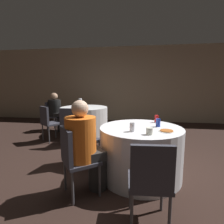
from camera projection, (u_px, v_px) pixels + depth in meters
The scene contains 19 objects.
ground_plane at pixel (134, 171), 2.83m from camera, with size 16.00×16.00×0.00m, color black.
wall_back at pixel (138, 85), 6.58m from camera, with size 16.00×0.06×2.80m.
table_near at pixel (140, 152), 2.64m from camera, with size 1.22×1.22×0.75m.
table_far at pixel (84, 120), 5.03m from camera, with size 1.33×1.33×0.75m.
chair_near_west at pixel (81, 135), 2.97m from camera, with size 0.48×0.47×0.87m.
chair_near_southwest at pixel (74, 155), 2.12m from camera, with size 0.56×0.56×0.87m.
chair_near_south at pixel (150, 178), 1.61m from camera, with size 0.43×0.43×0.87m.
chair_far_south at pixel (70, 123), 3.95m from camera, with size 0.40×0.41×0.87m.
chair_far_west at pixel (52, 113), 5.33m from camera, with size 0.46×0.46×0.87m.
chair_far_southwest at pixel (48, 120), 4.25m from camera, with size 0.56×0.56×0.87m.
person_black_shirt at pixel (57, 111), 5.27m from camera, with size 0.52×0.40×1.15m.
person_orange_shirt at pixel (85, 146), 2.18m from camera, with size 0.51×0.50×1.20m.
pizza_plate_near at pixel (167, 131), 2.34m from camera, with size 0.22×0.22×0.02m.
soda_can_red at pixel (156, 119), 2.92m from camera, with size 0.07×0.07×0.12m.
soda_can_blue at pixel (158, 123), 2.61m from camera, with size 0.07×0.07×0.12m.
soda_can_silver at pixel (132, 127), 2.33m from camera, with size 0.07×0.07×0.12m.
cup_near at pixel (149, 131), 2.19m from camera, with size 0.09×0.09×0.09m.
bottle_far at pixel (80, 103), 4.78m from camera, with size 0.09×0.09×0.27m.
cup_far at pixel (84, 105), 4.98m from camera, with size 0.09×0.09×0.10m.
Camera 1 is at (0.04, -2.68, 1.37)m, focal length 28.00 mm.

